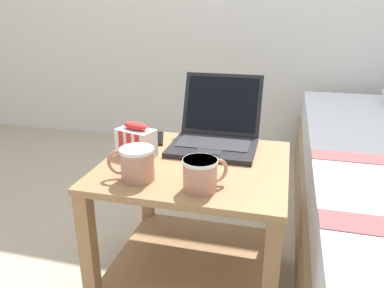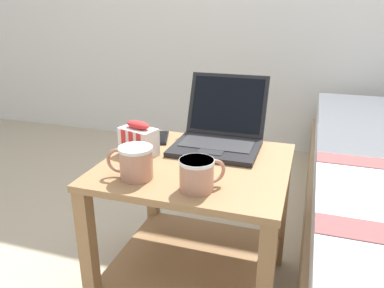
% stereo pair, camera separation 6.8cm
% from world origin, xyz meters
% --- Properties ---
extents(ground_plane, '(8.00, 8.00, 0.00)m').
position_xyz_m(ground_plane, '(0.00, 0.00, 0.00)').
color(ground_plane, tan).
extents(bedside_table, '(0.61, 0.56, 0.52)m').
position_xyz_m(bedside_table, '(0.00, 0.00, 0.34)').
color(bedside_table, '#997047').
rests_on(bedside_table, ground_plane).
extents(laptop, '(0.30, 0.34, 0.24)m').
position_xyz_m(laptop, '(0.03, 0.18, 0.57)').
color(laptop, black).
rests_on(laptop, bedside_table).
extents(mug_front_left, '(0.14, 0.10, 0.10)m').
position_xyz_m(mug_front_left, '(-0.14, -0.17, 0.58)').
color(mug_front_left, tan).
rests_on(mug_front_left, bedside_table).
extents(mug_front_right, '(0.12, 0.11, 0.09)m').
position_xyz_m(mug_front_right, '(0.06, -0.18, 0.57)').
color(mug_front_right, tan).
rests_on(mug_front_right, bedside_table).
extents(snack_bag, '(0.15, 0.11, 0.12)m').
position_xyz_m(snack_bag, '(-0.21, 0.01, 0.57)').
color(snack_bag, white).
rests_on(snack_bag, bedside_table).
extents(cell_phone, '(0.12, 0.16, 0.01)m').
position_xyz_m(cell_phone, '(-0.21, 0.18, 0.53)').
color(cell_phone, black).
rests_on(cell_phone, bedside_table).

